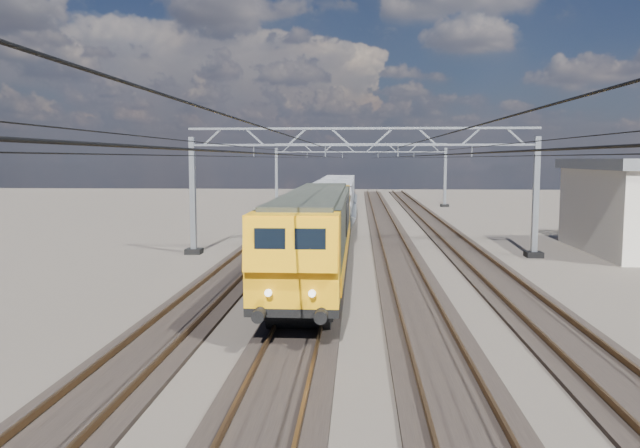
# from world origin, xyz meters

# --- Properties ---
(ground) EXTENTS (160.00, 160.00, 0.00)m
(ground) POSITION_xyz_m (0.00, 0.00, 0.00)
(ground) COLOR #2A261F
(ground) RESTS_ON ground
(track_outer_west) EXTENTS (2.60, 140.00, 0.30)m
(track_outer_west) POSITION_xyz_m (-6.00, 0.00, 0.07)
(track_outer_west) COLOR black
(track_outer_west) RESTS_ON ground
(track_loco) EXTENTS (2.60, 140.00, 0.30)m
(track_loco) POSITION_xyz_m (-2.00, 0.00, 0.07)
(track_loco) COLOR black
(track_loco) RESTS_ON ground
(track_inner_east) EXTENTS (2.60, 140.00, 0.30)m
(track_inner_east) POSITION_xyz_m (2.00, 0.00, 0.07)
(track_inner_east) COLOR black
(track_inner_east) RESTS_ON ground
(track_outer_east) EXTENTS (2.60, 140.00, 0.30)m
(track_outer_east) POSITION_xyz_m (6.00, 0.00, 0.07)
(track_outer_east) COLOR black
(track_outer_east) RESTS_ON ground
(catenary_gantry_mid) EXTENTS (19.90, 0.90, 7.11)m
(catenary_gantry_mid) POSITION_xyz_m (0.00, 4.00, 3.91)
(catenary_gantry_mid) COLOR #99A1A7
(catenary_gantry_mid) RESTS_ON ground
(catenary_gantry_far) EXTENTS (19.90, 0.90, 7.11)m
(catenary_gantry_far) POSITION_xyz_m (0.00, 40.00, 3.91)
(catenary_gantry_far) COLOR #99A1A7
(catenary_gantry_far) RESTS_ON ground
(overhead_wires) EXTENTS (12.03, 140.00, 0.53)m
(overhead_wires) POSITION_xyz_m (0.00, 8.00, 5.75)
(overhead_wires) COLOR black
(overhead_wires) RESTS_ON ground
(locomotive) EXTENTS (2.76, 21.10, 3.62)m
(locomotive) POSITION_xyz_m (-2.00, -3.81, 2.33)
(locomotive) COLOR black
(locomotive) RESTS_ON ground
(hopper_wagon_lead) EXTENTS (3.38, 13.00, 3.25)m
(hopper_wagon_lead) POSITION_xyz_m (-2.00, 13.89, 2.23)
(hopper_wagon_lead) COLOR black
(hopper_wagon_lead) RESTS_ON ground
(hopper_wagon_mid) EXTENTS (3.38, 13.00, 3.25)m
(hopper_wagon_mid) POSITION_xyz_m (-2.00, 28.09, 2.23)
(hopper_wagon_mid) COLOR black
(hopper_wagon_mid) RESTS_ON ground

